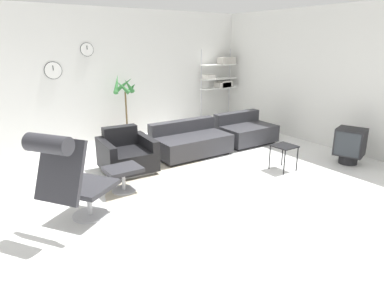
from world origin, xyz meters
TOP-DOWN VIEW (x-y plane):
  - ground_plane at (0.00, 0.00)m, footprint 12.00×12.00m
  - wall_back at (-0.00, 3.21)m, footprint 12.00×0.09m
  - wall_right at (3.43, 0.00)m, footprint 0.06×12.00m
  - round_rug at (-0.17, -0.12)m, footprint 2.49×2.49m
  - lounge_chair at (-1.92, -0.23)m, footprint 1.09×0.98m
  - ottoman at (-1.01, 0.39)m, footprint 0.50×0.43m
  - armchair_red at (-0.63, 1.12)m, footprint 0.89×0.90m
  - couch_low at (0.75, 1.23)m, footprint 1.45×0.87m
  - couch_second at (2.18, 1.23)m, footprint 1.16×0.86m
  - side_table at (1.58, -0.36)m, footprint 0.36×0.36m
  - crt_television at (2.80, -0.81)m, footprint 0.56×0.58m
  - potted_plant at (0.14, 2.79)m, footprint 0.56×0.54m
  - shelf_unit at (2.88, 2.92)m, footprint 1.00×0.28m

SIDE VIEW (x-z plane):
  - ground_plane at x=0.00m, z-range 0.00..0.00m
  - round_rug at x=-0.17m, z-range 0.00..0.01m
  - couch_second at x=2.18m, z-range -0.07..0.56m
  - couch_low at x=0.75m, z-range -0.07..0.56m
  - armchair_red at x=-0.63m, z-range -0.09..0.63m
  - ottoman at x=-1.01m, z-range 0.09..0.46m
  - crt_television at x=2.80m, z-range 0.04..0.68m
  - side_table at x=1.58m, z-range 0.16..0.60m
  - potted_plant at x=0.14m, z-range -0.10..1.36m
  - lounge_chair at x=-1.92m, z-range 0.10..1.30m
  - shelf_unit at x=2.88m, z-range 0.29..2.22m
  - wall_right at x=3.43m, z-range 0.00..2.80m
  - wall_back at x=0.00m, z-range 0.00..2.80m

